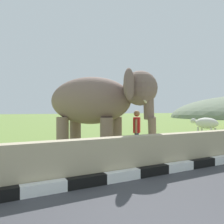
{
  "coord_description": "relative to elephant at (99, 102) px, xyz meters",
  "views": [
    {
      "loc": [
        -1.73,
        -0.38,
        1.65
      ],
      "look_at": [
        2.05,
        6.62,
        1.6
      ],
      "focal_mm": 36.34,
      "sensor_mm": 36.0,
      "label": 1
    }
  ],
  "objects": [
    {
      "name": "person_handler",
      "position": [
        1.45,
        -0.28,
        -1.03
      ],
      "size": [
        0.48,
        0.55,
        1.66
      ],
      "color": "navy",
      "rests_on": "ground_plane"
    },
    {
      "name": "barrier_parapet",
      "position": [
        0.31,
        -2.49,
        -1.46
      ],
      "size": [
        28.0,
        0.36,
        1.0
      ],
      "primitive_type": "cube",
      "color": "tan",
      "rests_on": "ground_plane"
    },
    {
      "name": "cow_near",
      "position": [
        7.91,
        1.87,
        -1.09
      ],
      "size": [
        0.7,
        1.9,
        1.23
      ],
      "color": "beige",
      "rests_on": "ground_plane"
    },
    {
      "name": "elephant",
      "position": [
        0.0,
        0.0,
        0.0
      ],
      "size": [
        3.76,
        3.89,
        2.98
      ],
      "color": "#7C6258",
      "rests_on": "ground_plane"
    },
    {
      "name": "striped_curb",
      "position": [
        -2.04,
        -2.79,
        -1.84
      ],
      "size": [
        16.2,
        0.2,
        0.24
      ],
      "color": "white",
      "rests_on": "ground_plane"
    }
  ]
}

